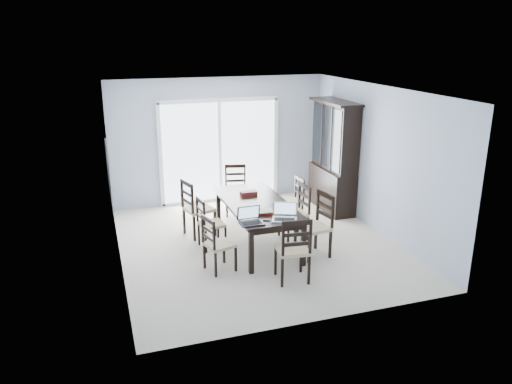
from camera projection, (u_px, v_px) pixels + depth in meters
floor at (257, 244)px, 8.52m from camera, size 5.00×5.00×0.00m
ceiling at (257, 90)px, 7.72m from camera, size 5.00×5.00×0.00m
back_wall at (219, 141)px, 10.38m from camera, size 4.50×0.02×2.60m
wall_left at (114, 183)px, 7.45m from camera, size 0.02×5.00×2.60m
wall_right at (378, 160)px, 8.79m from camera, size 0.02×5.00×2.60m
balcony at (210, 189)px, 11.70m from camera, size 4.50×2.00×0.10m
railing at (200, 154)px, 12.42m from camera, size 4.50×0.06×1.10m
dining_table at (257, 207)px, 8.31m from camera, size 1.00×2.20×0.75m
china_hutch at (334, 158)px, 9.92m from camera, size 0.50×1.38×2.20m
sliding_door at (220, 151)px, 10.43m from camera, size 2.52×0.05×2.18m
chair_left_near at (214, 238)px, 7.39m from camera, size 0.48×0.48×1.02m
chair_left_mid at (207, 218)px, 8.20m from camera, size 0.44×0.43×1.02m
chair_left_far at (193, 202)px, 8.67m from camera, size 0.56×0.55×1.19m
chair_right_near at (319, 218)px, 7.93m from camera, size 0.53×0.52×1.19m
chair_right_mid at (299, 206)px, 8.64m from camera, size 0.45×0.44×1.10m
chair_right_far at (295, 195)px, 9.36m from camera, size 0.41×0.40×1.01m
chair_end_near at (294, 243)px, 7.02m from camera, size 0.48×0.49×1.16m
chair_end_far at (236, 184)px, 9.87m from camera, size 0.50×0.51×1.11m
laptop_dark at (252, 220)px, 7.34m from camera, size 0.35×0.25×0.24m
laptop_silver at (285, 216)px, 7.48m from camera, size 0.44×0.38×0.26m
book_stack at (264, 212)px, 7.79m from camera, size 0.28×0.22×0.04m
cell_phone at (267, 220)px, 7.50m from camera, size 0.11×0.09×0.01m
game_box at (249, 193)px, 8.66m from camera, size 0.29×0.15×0.07m
hot_tub at (195, 167)px, 11.44m from camera, size 2.02×1.82×1.01m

